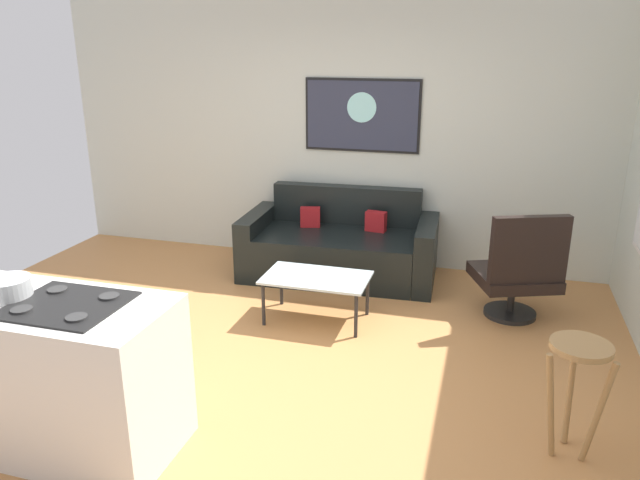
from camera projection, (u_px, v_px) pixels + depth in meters
The scene contains 9 objects.
ground at pixel (274, 369), 4.39m from camera, with size 6.40×6.40×0.04m, color #BE7F47.
back_wall at pixel (353, 130), 6.16m from camera, with size 6.40×0.05×2.80m, color silver.
couch at pixel (340, 248), 6.05m from camera, with size 1.94×1.01×0.84m.
coffee_table at pixel (316, 280), 5.03m from camera, with size 0.87×0.53×0.40m.
armchair at pixel (519, 271), 5.01m from camera, with size 0.81×0.79×0.96m.
bar_stool at pixel (578, 369), 3.31m from camera, with size 0.38×0.38×0.70m.
kitchen_counter at pixel (32, 370), 3.47m from camera, with size 1.72×0.68×0.92m.
mixing_bowl at pixel (7, 289), 3.34m from camera, with size 0.26×0.26×0.11m.
wall_painting at pixel (362, 115), 6.05m from camera, with size 1.18×0.03×0.73m.
Camera 1 is at (1.40, -3.63, 2.25)m, focal length 33.78 mm.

